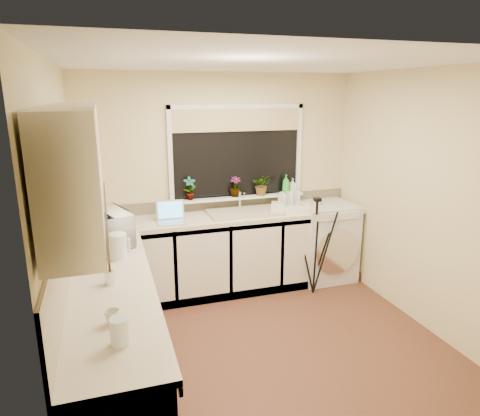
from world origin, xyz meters
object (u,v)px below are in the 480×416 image
tripod (315,247)px  cup_left (112,317)px  cup_back (317,203)px  plant_d (262,185)px  soap_bottle_clear (292,185)px  washing_machine (323,241)px  dish_rack (290,208)px  glass_jug (120,331)px  kettle (118,247)px  steel_jar (110,278)px  plant_c (235,187)px  soap_bottle_green (286,184)px  plant_a (190,188)px  microwave (106,228)px  laptop (171,217)px

tripod → cup_left: tripod is taller
cup_back → plant_d: bearing=163.0°
plant_d → soap_bottle_clear: 0.41m
plant_d → soap_bottle_clear: bearing=2.7°
washing_machine → tripod: bearing=-129.0°
dish_rack → glass_jug: 3.03m
kettle → soap_bottle_clear: (2.11, 1.21, 0.14)m
steel_jar → cup_left: size_ratio=1.10×
plant_c → soap_bottle_green: size_ratio=1.04×
steel_jar → plant_a: plant_a is taller
dish_rack → cup_back: 0.37m
plant_a → plant_d: bearing=-0.4°
plant_a → cup_left: size_ratio=2.92×
washing_machine → microwave: (-2.52, -0.58, 0.58)m
washing_machine → plant_d: (-0.73, 0.21, 0.71)m
steel_jar → cup_back: 2.84m
microwave → laptop: bearing=-71.7°
dish_rack → soap_bottle_green: 0.34m
soap_bottle_clear → plant_d: bearing=-177.3°
washing_machine → kettle: size_ratio=4.64×
laptop → plant_a: plant_a is taller
washing_machine → plant_d: size_ratio=3.82×
plant_c → cup_back: (0.96, -0.21, -0.22)m
microwave → plant_d: 1.96m
tripod → plant_c: 1.14m
soap_bottle_clear → dish_rack: bearing=-117.7°
cup_left → plant_d: bearing=51.7°
tripod → plant_d: plant_d is taller
kettle → microwave: (-0.09, 0.40, 0.05)m
dish_rack → plant_d: (-0.27, 0.24, 0.24)m
washing_machine → laptop: laptop is taller
dish_rack → plant_d: 0.43m
plant_a → soap_bottle_clear: plant_a is taller
laptop → soap_bottle_clear: size_ratio=1.77×
laptop → plant_c: 0.88m
laptop → tripod: size_ratio=0.27×
laptop → kettle: (-0.58, -0.91, 0.04)m
washing_machine → cup_left: (-2.52, -2.05, 0.48)m
laptop → tripod: tripod is taller
laptop → soap_bottle_green: bearing=14.2°
plant_a → soap_bottle_clear: (1.26, 0.01, -0.05)m
tripod → cup_left: bearing=-148.0°
tripod → steel_jar: size_ratio=11.16×
plant_a → plant_c: size_ratio=1.14×
steel_jar → cup_back: size_ratio=0.80×
laptop → cup_left: laptop is taller
plant_a → tripod: bearing=-25.2°
washing_machine → microwave: bearing=-167.3°
plant_a → cup_left: plant_a is taller
laptop → tripod: 1.63m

